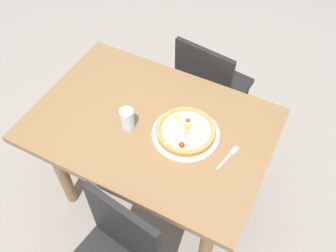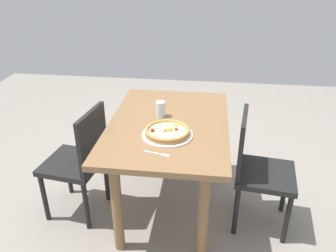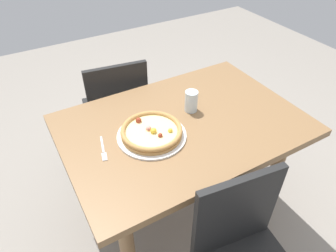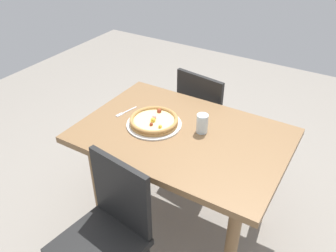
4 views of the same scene
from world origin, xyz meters
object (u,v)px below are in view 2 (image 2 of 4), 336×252
(chair_near, at_px, (80,159))
(plate, at_px, (167,135))
(fork, at_px, (159,154))
(chair_far, at_px, (257,167))
(pizza, at_px, (167,131))
(drinking_glass, at_px, (161,109))
(dining_table, at_px, (169,137))

(chair_near, height_order, plate, chair_near)
(fork, bearing_deg, chair_far, 42.47)
(pizza, distance_m, fork, 0.24)
(chair_near, distance_m, pizza, 0.71)
(plate, xyz_separation_m, pizza, (-0.00, -0.00, 0.03))
(chair_far, bearing_deg, drinking_glass, -96.15)
(pizza, relative_size, drinking_glass, 2.56)
(drinking_glass, bearing_deg, plate, 16.96)
(chair_near, distance_m, chair_far, 1.26)
(chair_far, height_order, pizza, chair_far)
(chair_near, bearing_deg, plate, -86.62)
(dining_table, height_order, chair_far, chair_far)
(pizza, bearing_deg, dining_table, -175.54)
(dining_table, distance_m, pizza, 0.24)
(dining_table, bearing_deg, pizza, 4.46)
(dining_table, height_order, plate, plate)
(chair_far, bearing_deg, dining_table, -89.71)
(chair_near, height_order, drinking_glass, chair_near)
(dining_table, relative_size, plate, 3.62)
(chair_far, relative_size, pizza, 2.94)
(plate, height_order, fork, plate)
(chair_far, bearing_deg, plate, -72.45)
(dining_table, distance_m, chair_far, 0.65)
(dining_table, distance_m, chair_near, 0.66)
(chair_far, xyz_separation_m, pizza, (0.11, -0.62, 0.30))
(chair_near, distance_m, plate, 0.70)
(chair_near, height_order, pizza, chair_near)
(dining_table, bearing_deg, chair_near, -78.05)
(dining_table, relative_size, chair_far, 1.40)
(chair_far, bearing_deg, pizza, -72.46)
(plate, xyz_separation_m, drinking_glass, (-0.28, -0.09, 0.05))
(plate, relative_size, pizza, 1.13)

